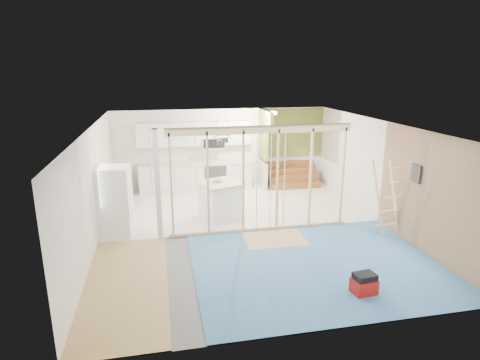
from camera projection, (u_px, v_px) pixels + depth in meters
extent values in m
cube|color=slate|center=(248.00, 231.00, 9.81)|extent=(7.00, 8.00, 0.01)
cube|color=white|center=(248.00, 126.00, 9.12)|extent=(7.00, 8.00, 0.01)
cube|color=white|center=(222.00, 149.00, 13.24)|extent=(7.00, 0.01, 2.60)
cube|color=white|center=(310.00, 255.00, 5.69)|extent=(7.00, 0.01, 2.60)
cube|color=white|center=(93.00, 189.00, 8.79)|extent=(0.01, 8.00, 2.60)
cube|color=white|center=(383.00, 173.00, 10.14)|extent=(0.01, 8.00, 2.60)
cube|color=silver|center=(233.00, 205.00, 11.70)|extent=(7.00, 4.00, 0.02)
cube|color=#4B7FB6|center=(318.00, 265.00, 8.12)|extent=(5.00, 4.00, 0.02)
cube|color=tan|center=(126.00, 284.00, 7.39)|extent=(1.50, 4.00, 0.02)
cube|color=#D7BC77|center=(274.00, 239.00, 9.34)|extent=(1.40, 1.00, 0.01)
cube|color=beige|center=(261.00, 130.00, 9.20)|extent=(4.40, 0.09, 0.18)
cube|color=beige|center=(260.00, 229.00, 9.86)|extent=(4.40, 0.09, 0.06)
cube|color=silver|center=(158.00, 185.00, 9.06)|extent=(0.12, 0.14, 2.60)
cube|color=beige|center=(171.00, 185.00, 9.12)|extent=(0.04, 0.09, 2.40)
cube|color=beige|center=(208.00, 183.00, 9.28)|extent=(0.04, 0.09, 2.40)
cube|color=beige|center=(243.00, 181.00, 9.44)|extent=(0.04, 0.09, 2.40)
cube|color=beige|center=(277.00, 179.00, 9.60)|extent=(0.04, 0.09, 2.40)
cube|color=beige|center=(311.00, 177.00, 9.77)|extent=(0.04, 0.09, 2.40)
cube|color=beige|center=(343.00, 175.00, 9.93)|extent=(0.04, 0.09, 2.40)
cylinder|color=silver|center=(257.00, 184.00, 9.50)|extent=(0.02, 0.02, 2.35)
cylinder|color=silver|center=(284.00, 181.00, 9.68)|extent=(0.02, 0.02, 2.35)
cylinder|color=silver|center=(271.00, 182.00, 9.59)|extent=(0.02, 0.02, 2.35)
cube|color=white|center=(196.00, 177.00, 13.01)|extent=(3.60, 0.60, 0.88)
cube|color=beige|center=(196.00, 163.00, 12.89)|extent=(3.66, 0.64, 0.05)
cube|color=white|center=(120.00, 191.00, 11.53)|extent=(0.60, 1.60, 0.88)
cube|color=beige|center=(119.00, 176.00, 11.41)|extent=(0.64, 1.64, 0.05)
cube|color=white|center=(194.00, 134.00, 12.75)|extent=(3.60, 0.34, 0.75)
cube|color=white|center=(213.00, 143.00, 12.91)|extent=(0.72, 0.38, 0.36)
cube|color=black|center=(214.00, 144.00, 12.73)|extent=(0.68, 0.02, 0.30)
cube|color=olive|center=(263.00, 134.00, 12.93)|extent=(0.10, 0.90, 1.60)
cube|color=silver|center=(263.00, 175.00, 13.29)|extent=(0.10, 0.90, 0.90)
cube|color=olive|center=(270.00, 120.00, 12.12)|extent=(0.10, 0.50, 0.50)
cube|color=olive|center=(292.00, 133.00, 13.55)|extent=(2.20, 0.04, 1.60)
cube|color=silver|center=(290.00, 170.00, 13.90)|extent=(2.20, 0.04, 0.90)
cube|color=brown|center=(296.00, 186.00, 13.26)|extent=(1.70, 0.26, 0.20)
cube|color=brown|center=(294.00, 178.00, 13.45)|extent=(1.70, 0.26, 0.20)
cube|color=brown|center=(291.00, 170.00, 13.64)|extent=(1.70, 0.26, 0.20)
cube|color=brown|center=(289.00, 163.00, 13.84)|extent=(1.70, 0.26, 0.20)
torus|color=black|center=(222.00, 137.00, 11.00)|extent=(0.52, 0.52, 0.02)
cylinder|color=black|center=(217.00, 128.00, 10.90)|extent=(0.01, 0.01, 0.50)
cylinder|color=black|center=(228.00, 127.00, 10.96)|extent=(0.01, 0.01, 0.50)
cylinder|color=#39393E|center=(220.00, 143.00, 10.93)|extent=(0.14, 0.14, 0.14)
cylinder|color=#39393E|center=(226.00, 140.00, 11.15)|extent=(0.12, 0.12, 0.12)
cube|color=#9F7D56|center=(434.00, 197.00, 8.25)|extent=(0.02, 4.00, 2.60)
cube|color=#39393E|center=(416.00, 173.00, 8.71)|extent=(0.04, 0.30, 0.40)
cylinder|color=#FFEABF|center=(272.00, 113.00, 12.23)|extent=(0.32, 0.32, 0.08)
cube|color=white|center=(115.00, 201.00, 9.41)|extent=(0.79, 0.76, 1.68)
cube|color=#39393E|center=(131.00, 201.00, 9.48)|extent=(0.08, 0.67, 1.64)
cube|color=white|center=(220.00, 201.00, 10.63)|extent=(1.15, 1.15, 0.90)
cube|color=beige|center=(220.00, 183.00, 10.50)|extent=(1.28, 1.28, 0.05)
imported|color=silver|center=(217.00, 180.00, 10.56)|extent=(0.28, 0.28, 0.07)
imported|color=#A4ABB7|center=(150.00, 160.00, 12.54)|extent=(0.12, 0.12, 0.30)
imported|color=silver|center=(243.00, 158.00, 13.15)|extent=(0.10, 0.10, 0.19)
cube|color=#9B140E|center=(364.00, 286.00, 7.07)|extent=(0.45, 0.36, 0.29)
cube|color=black|center=(365.00, 276.00, 7.02)|extent=(0.40, 0.31, 0.10)
cube|color=beige|center=(378.00, 198.00, 9.33)|extent=(0.42, 0.20, 1.84)
cube|color=beige|center=(394.00, 197.00, 9.41)|extent=(0.42, 0.20, 1.84)
cube|color=beige|center=(385.00, 225.00, 9.57)|extent=(0.43, 0.20, 0.12)
cube|color=beige|center=(390.00, 211.00, 9.49)|extent=(0.43, 0.20, 0.12)
cube|color=beige|center=(394.00, 196.00, 9.40)|extent=(0.43, 0.20, 0.12)
cube|color=beige|center=(398.00, 181.00, 9.32)|extent=(0.43, 0.20, 0.12)
cube|color=beige|center=(403.00, 166.00, 9.24)|extent=(0.43, 0.20, 0.12)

